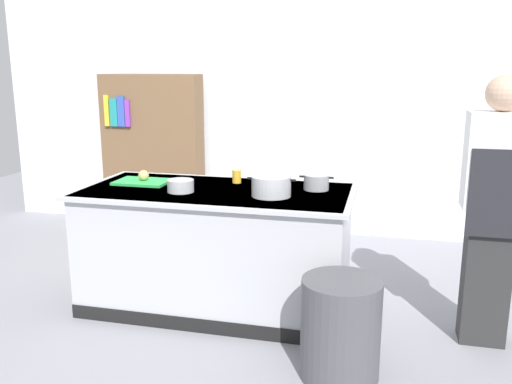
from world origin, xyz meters
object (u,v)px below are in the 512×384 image
onion (144,175)px  mixing_bowl (181,186)px  juice_cup (237,176)px  person_chef (493,206)px  sauce_pan (316,182)px  bookshelf (153,153)px  stock_pot (271,186)px  trash_bin (340,329)px

onion → mixing_bowl: size_ratio=0.42×
onion → juice_cup: same height
onion → person_chef: bearing=-4.5°
sauce_pan → bookshelf: bookshelf is taller
onion → sauce_pan: size_ratio=0.32×
bookshelf → mixing_bowl: bearing=-60.6°
sauce_pan → juice_cup: 0.63m
juice_cup → bookshelf: (-1.39, 1.54, -0.10)m
sauce_pan → onion: bearing=-176.4°
onion → juice_cup: 0.71m
stock_pot → trash_bin: size_ratio=0.56×
onion → mixing_bowl: onion is taller
stock_pot → trash_bin: 1.08m
onion → sauce_pan: 1.31m
trash_bin → juice_cup: bearing=131.5°
stock_pot → person_chef: person_chef is taller
sauce_pan → bookshelf: (-2.02, 1.63, -0.10)m
trash_bin → bookshelf: bookshelf is taller
stock_pot → bookshelf: (-1.74, 1.91, -0.12)m
mixing_bowl → juice_cup: size_ratio=1.89×
juice_cup → stock_pot: bearing=-46.3°
onion → person_chef: 2.46m
juice_cup → bookshelf: 2.08m
stock_pot → bookshelf: bearing=132.4°
mixing_bowl → trash_bin: 1.50m
stock_pot → sauce_pan: bearing=44.8°
sauce_pan → mixing_bowl: 0.97m
stock_pot → juice_cup: bearing=133.7°
onion → bookshelf: bearing=112.3°
mixing_bowl → stock_pot: bearing=2.3°
mixing_bowl → bookshelf: size_ratio=0.11×
stock_pot → trash_bin: (0.55, -0.65, -0.67)m
sauce_pan → person_chef: (1.14, -0.28, -0.04)m
onion → person_chef: (2.46, -0.19, -0.05)m
bookshelf → trash_bin: bearing=-48.1°
trash_bin → bookshelf: bearing=131.9°
trash_bin → onion: bearing=152.1°
bookshelf → juice_cup: bearing=-47.9°
sauce_pan → trash_bin: bearing=-73.4°
sauce_pan → juice_cup: size_ratio=2.47×
stock_pot → sauce_pan: 0.39m
sauce_pan → trash_bin: (0.28, -0.92, -0.66)m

